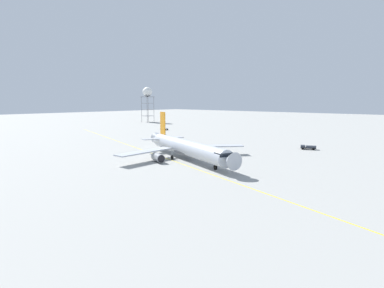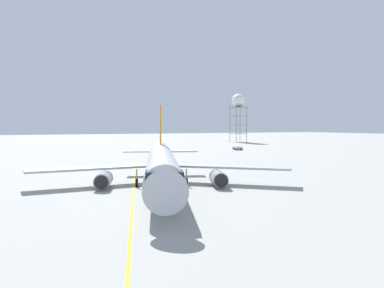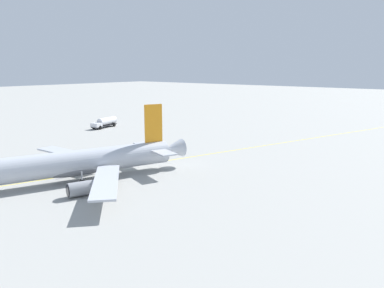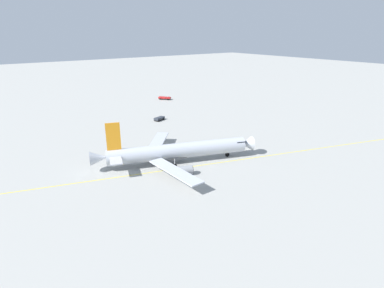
% 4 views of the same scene
% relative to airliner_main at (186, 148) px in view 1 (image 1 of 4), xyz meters
% --- Properties ---
extents(ground_plane, '(600.00, 600.00, 0.00)m').
position_rel_airliner_main_xyz_m(ground_plane, '(0.50, 1.00, -2.82)').
color(ground_plane, '#9E9E99').
extents(airliner_main, '(33.49, 39.13, 11.31)m').
position_rel_airliner_main_xyz_m(airliner_main, '(0.00, 0.00, 0.00)').
color(airliner_main, '#B2B7C1').
rests_on(airliner_main, ground_plane).
extents(baggage_truck_truck, '(3.40, 4.75, 1.22)m').
position_rel_airliner_main_xyz_m(baggage_truck_truck, '(-35.86, 16.54, -2.11)').
color(baggage_truck_truck, '#232326').
rests_on(baggage_truck_truck, ground_plane).
extents(pushback_tug_truck, '(4.03, 5.50, 1.30)m').
position_rel_airliner_main_xyz_m(pushback_tug_truck, '(-49.61, -60.87, -2.02)').
color(pushback_tug_truck, '#232326').
rests_on(pushback_tug_truck, ground_plane).
extents(radar_tower, '(6.60, 6.60, 23.01)m').
position_rel_airliner_main_xyz_m(radar_tower, '(-80.20, -109.14, 16.03)').
color(radar_tower, slate).
rests_on(radar_tower, ground_plane).
extents(taxiway_centreline, '(56.94, 185.34, 0.01)m').
position_rel_airliner_main_xyz_m(taxiway_centreline, '(3.54, -0.97, -2.82)').
color(taxiway_centreline, yellow).
rests_on(taxiway_centreline, ground_plane).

